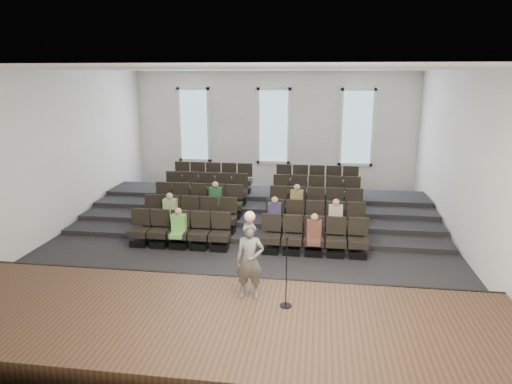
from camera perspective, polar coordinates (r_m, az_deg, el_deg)
ground at (r=13.58m, az=-0.96°, el=-6.46°), size 14.00×14.00×0.00m
ceiling at (r=12.68m, az=-1.06°, el=15.18°), size 12.00×14.00×0.02m
wall_back at (r=19.79m, az=2.23°, el=7.66°), size 12.00×0.04×5.00m
wall_front at (r=6.32m, az=-11.19°, el=-7.77°), size 12.00×0.04×5.00m
wall_left at (r=15.06m, az=-24.32°, el=4.20°), size 0.04×14.00×5.00m
wall_right at (r=13.36m, az=25.45°, el=2.91°), size 0.04×14.00×5.00m
stage at (r=8.97m, az=-6.30°, el=-16.55°), size 11.80×3.60×0.50m
stage_lip at (r=10.48m, az=-3.88°, el=-11.64°), size 11.80×0.06×0.52m
risers at (r=16.50m, az=0.76°, el=-1.91°), size 11.80×4.80×0.60m
seating_rows at (r=14.81m, az=-0.04°, el=-1.88°), size 6.80×4.70×1.67m
windows at (r=19.70m, az=2.21°, el=8.21°), size 8.44×0.10×3.24m
audience at (r=13.72m, az=-0.25°, el=-2.58°), size 5.45×2.64×1.10m
speaker at (r=9.16m, az=-0.78°, el=-8.55°), size 0.58×0.40×1.55m
mic_stand at (r=8.95m, az=3.78°, el=-11.64°), size 0.24×0.24×1.43m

